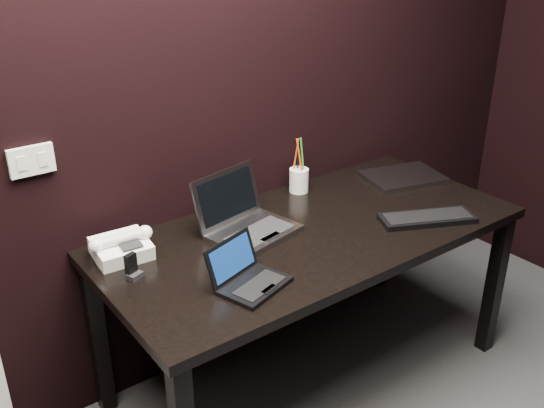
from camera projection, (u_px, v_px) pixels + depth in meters
wall_back at (188, 81)px, 2.30m from camera, size 4.00×0.00×4.00m
wall_switch at (31, 161)px, 2.03m from camera, size 0.15×0.02×0.10m
desk at (312, 246)px, 2.44m from camera, size 1.70×0.80×0.74m
netbook at (248, 277)px, 2.02m from camera, size 0.28×0.26×0.15m
silver_laptop at (247, 223)px, 2.36m from camera, size 0.38×0.36×0.23m
ext_keyboard at (427, 218)px, 2.47m from camera, size 0.41×0.29×0.02m
closed_laptop at (403, 177)px, 2.86m from camera, size 0.41×0.34×0.02m
desk_phone at (121, 247)px, 2.18m from camera, size 0.24×0.19×0.12m
mobile_phone at (132, 269)px, 2.07m from camera, size 0.06×0.06×0.09m
pen_cup at (299, 179)px, 2.72m from camera, size 0.09×0.09×0.25m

